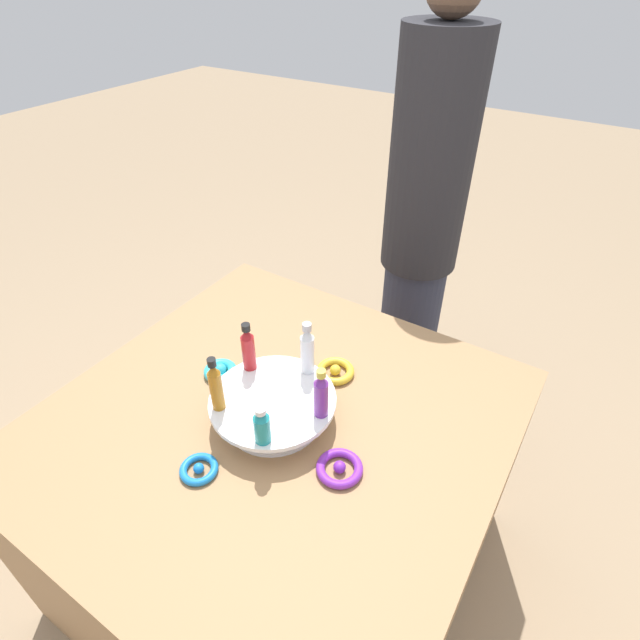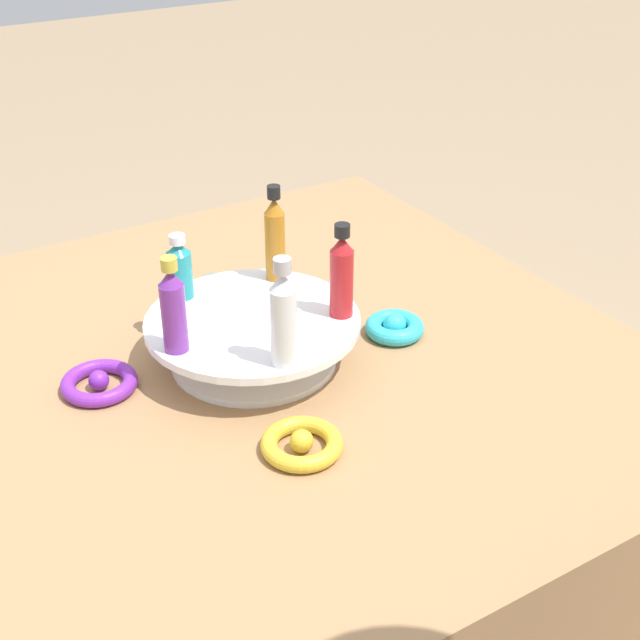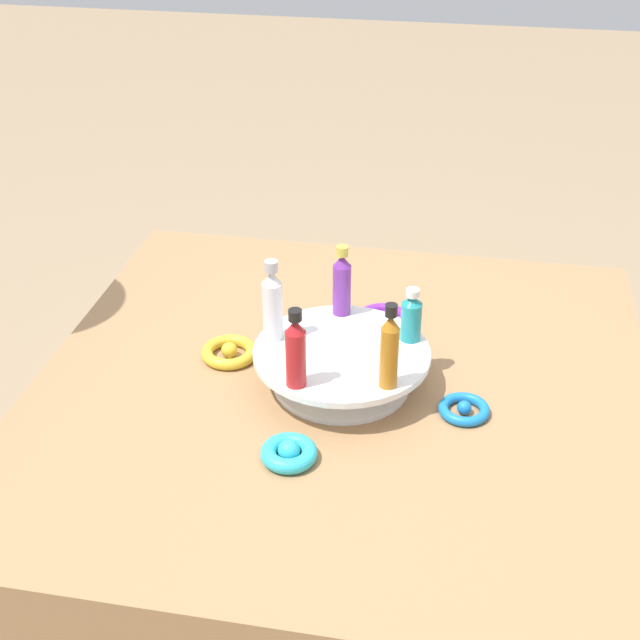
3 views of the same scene
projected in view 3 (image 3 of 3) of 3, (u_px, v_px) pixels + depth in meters
party_table at (339, 532)px, 1.76m from camera, size 1.08×1.08×0.72m
display_stand at (341, 364)px, 1.56m from camera, size 0.31×0.31×0.07m
bottle_teal at (411, 316)px, 1.55m from camera, size 0.04×0.04×0.10m
bottle_purple at (342, 283)px, 1.62m from camera, size 0.03×0.03×0.14m
bottle_clear at (272, 303)px, 1.54m from camera, size 0.04×0.04×0.15m
bottle_red at (296, 351)px, 1.42m from camera, size 0.03×0.03×0.14m
bottle_amber at (389, 349)px, 1.42m from camera, size 0.03×0.03×0.15m
ribbon_bow_gold at (229, 352)px, 1.65m from camera, size 0.10×0.10×0.03m
ribbon_bow_teal at (289, 453)px, 1.40m from camera, size 0.09×0.09×0.04m
ribbon_bow_blue at (464, 409)px, 1.50m from camera, size 0.09×0.09×0.02m
ribbon_bow_purple at (383, 319)px, 1.75m from camera, size 0.11×0.11×0.03m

